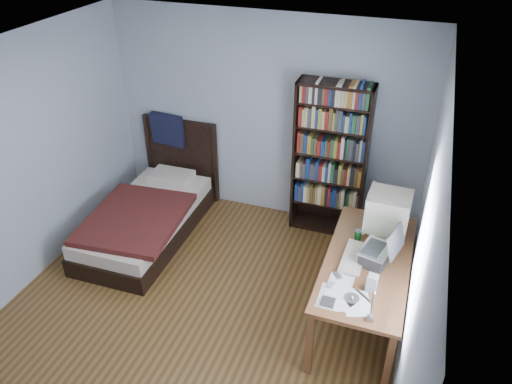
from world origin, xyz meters
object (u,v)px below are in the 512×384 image
keyboard (354,258)px  bookshelf (330,160)px  soda_can (358,236)px  crt_monitor (387,212)px  desk (371,257)px  bed (149,214)px  speaker (372,283)px  desk_lamp (355,304)px  laptop (377,254)px

keyboard → bookshelf: 1.53m
soda_can → crt_monitor: bearing=41.3°
crt_monitor → bookshelf: 1.20m
desk → bookshelf: size_ratio=0.88×
bed → speaker: bearing=-19.9°
desk_lamp → bookshelf: bearing=105.5°
laptop → speaker: 0.37m
crt_monitor → laptop: bearing=-90.8°
desk → bookshelf: bookshelf is taller
keyboard → soda_can: size_ratio=4.25×
bookshelf → crt_monitor: bearing=-51.6°
desk → bookshelf: 1.26m
laptop → desk: bearing=99.1°
laptop → keyboard: size_ratio=0.82×
desk_lamp → bookshelf: bookshelf is taller
desk_lamp → bed: (-2.66, 1.65, -0.92)m
laptop → keyboard: (-0.20, -0.01, -0.09)m
bookshelf → desk: bearing=-54.9°
desk → speaker: speaker is taller
crt_monitor → bed: 2.82m
crt_monitor → bed: (-2.72, 0.14, -0.73)m
speaker → bookshelf: size_ratio=0.09×
speaker → bookshelf: bearing=120.7°
keyboard → desk: bearing=76.8°
desk → soda_can: size_ratio=14.32×
speaker → soda_can: bearing=116.9°
desk → keyboard: bearing=-104.7°
laptop → bed: (-2.72, 0.62, -0.58)m
desk → bed: bearing=176.8°
laptop → desk_lamp: (-0.06, -1.04, 0.33)m
keyboard → soda_can: 0.29m
speaker → bookshelf: bookshelf is taller
crt_monitor → bed: bearing=177.0°
desk_lamp → bed: 3.26m
desk_lamp → speaker: (0.07, 0.67, -0.36)m
desk_lamp → speaker: size_ratio=3.38×
laptop → bookshelf: size_ratio=0.21×
soda_can → keyboard: bearing=-87.3°
bookshelf → bed: bookshelf is taller
desk → keyboard: size_ratio=3.37×
keyboard → speaker: (0.21, -0.36, 0.06)m
speaker → bed: size_ratio=0.08×
laptop → desk_lamp: 1.09m
crt_monitor → keyboard: bearing=-113.2°
crt_monitor → speaker: (0.00, -0.84, -0.18)m
laptop → soda_can: laptop is taller
crt_monitor → desk: bearing=-176.8°
soda_can → bookshelf: bookshelf is taller
desk_lamp → speaker: bearing=84.3°
laptop → speaker: size_ratio=2.42×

